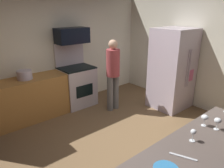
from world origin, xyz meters
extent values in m
cube|color=brown|center=(0.00, 0.00, -0.01)|extent=(5.20, 4.80, 0.02)
cube|color=silver|center=(0.00, 2.34, 1.30)|extent=(5.20, 0.12, 2.60)
cube|color=silver|center=(2.54, 0.00, 1.30)|extent=(0.12, 4.80, 2.60)
cube|color=#AA7336|center=(-0.90, 1.98, 0.45)|extent=(2.40, 0.60, 0.90)
cube|color=#BDB5BC|center=(0.38, 1.96, 0.46)|extent=(0.76, 0.64, 0.92)
cube|color=black|center=(0.38, 1.96, 0.94)|extent=(0.76, 0.64, 0.03)
cube|color=#BDB5BC|center=(0.38, 2.25, 1.22)|extent=(0.76, 0.06, 0.54)
cube|color=black|center=(0.38, 1.63, 0.45)|extent=(0.44, 0.01, 0.28)
cube|color=black|center=(0.38, 2.06, 1.67)|extent=(0.74, 0.38, 0.35)
cube|color=#C1B1C1|center=(2.03, 0.45, 0.92)|extent=(0.86, 0.78, 1.85)
cylinder|color=#C1B1C1|center=(1.99, 0.05, 1.02)|extent=(0.02, 0.02, 0.83)
cylinder|color=#C1B1C1|center=(2.07, 0.05, 1.02)|extent=(0.02, 0.02, 0.83)
cube|color=#BC5582|center=(2.18, 0.06, 0.83)|extent=(0.20, 0.01, 0.26)
cylinder|color=slate|center=(0.78, 1.19, 0.41)|extent=(0.14, 0.14, 0.82)
cylinder|color=slate|center=(0.95, 1.19, 0.41)|extent=(0.14, 0.14, 0.82)
cylinder|color=#A13F42|center=(0.86, 1.19, 1.12)|extent=(0.30, 0.30, 0.60)
sphere|color=tan|center=(0.86, 1.19, 1.53)|extent=(0.20, 0.20, 0.20)
cylinder|color=silver|center=(0.22, -1.25, 0.90)|extent=(0.06, 0.06, 0.01)
cylinder|color=silver|center=(0.22, -1.25, 0.94)|extent=(0.01, 0.01, 0.08)
ellipsoid|color=silver|center=(0.22, -1.25, 1.01)|extent=(0.08, 0.08, 0.06)
cylinder|color=silver|center=(-0.18, -1.33, 0.90)|extent=(0.06, 0.06, 0.01)
cylinder|color=silver|center=(-0.18, -1.33, 0.95)|extent=(0.01, 0.01, 0.08)
ellipsoid|color=silver|center=(-0.18, -1.33, 1.01)|extent=(0.06, 0.06, 0.06)
cylinder|color=silver|center=(0.25, -1.39, 0.90)|extent=(0.06, 0.06, 0.01)
cylinder|color=silver|center=(0.25, -1.39, 0.95)|extent=(0.01, 0.01, 0.08)
ellipsoid|color=silver|center=(0.25, -1.39, 1.02)|extent=(0.08, 0.08, 0.07)
cube|color=#B7BABF|center=(-0.48, -1.41, 0.90)|extent=(0.12, 0.25, 0.01)
cylinder|color=#BCB3C4|center=(-0.80, 1.98, 0.99)|extent=(0.29, 0.29, 0.18)
camera|label=1|loc=(-2.09, -2.25, 2.24)|focal=33.92mm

